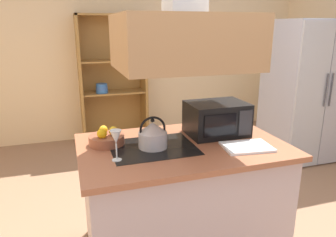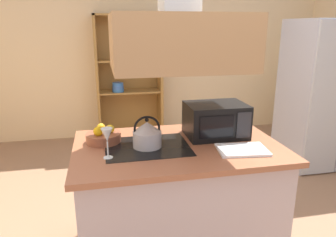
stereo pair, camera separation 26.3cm
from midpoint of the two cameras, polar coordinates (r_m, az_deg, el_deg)
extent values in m
cube|color=beige|center=(5.16, -3.17, 11.95)|extent=(6.00, 0.12, 2.70)
cube|color=#BDA9A6|center=(2.55, 4.73, -14.67)|extent=(1.43, 0.89, 0.86)
cube|color=#9F5B3B|center=(2.35, 4.99, -5.21)|extent=(1.51, 0.97, 0.04)
cube|color=black|center=(2.29, -0.45, -5.15)|extent=(0.60, 0.48, 0.00)
cube|color=#AD7D4D|center=(2.19, 5.48, 13.53)|extent=(0.90, 0.70, 0.36)
cube|color=#AFB3BF|center=(4.52, 27.61, 3.88)|extent=(0.90, 0.72, 1.82)
cube|color=#B9BEC1|center=(4.09, 28.41, 2.66)|extent=(0.44, 0.03, 1.78)
cube|color=olive|center=(4.89, -11.07, 6.77)|extent=(0.04, 0.40, 1.91)
cube|color=olive|center=(5.00, 0.03, 7.26)|extent=(0.04, 0.40, 1.91)
cube|color=olive|center=(4.86, -5.77, 18.04)|extent=(1.00, 0.40, 0.03)
cube|color=olive|center=(5.15, -5.19, -3.05)|extent=(1.00, 0.40, 0.08)
cube|color=olive|center=(5.11, -5.71, 7.38)|extent=(1.00, 0.02, 1.91)
cube|color=olive|center=(4.96, -5.40, 4.87)|extent=(0.92, 0.36, 0.02)
cube|color=olive|center=(4.88, -5.55, 10.37)|extent=(0.92, 0.36, 0.02)
cylinder|color=#3164A4|center=(4.88, -7.44, 5.08)|extent=(0.18, 0.18, 0.05)
cylinder|color=#3760A4|center=(4.87, -7.46, 5.60)|extent=(0.17, 0.17, 0.05)
cylinder|color=#2F62A8|center=(4.87, -7.48, 6.12)|extent=(0.16, 0.16, 0.05)
cylinder|color=silver|center=(4.85, -4.09, 11.22)|extent=(0.01, 0.01, 0.12)
cone|color=silver|center=(4.85, -4.12, 12.39)|extent=(0.07, 0.07, 0.08)
cylinder|color=silver|center=(4.88, -2.20, 11.27)|extent=(0.01, 0.01, 0.12)
cone|color=silver|center=(4.87, -2.22, 12.44)|extent=(0.07, 0.07, 0.08)
cylinder|color=beige|center=(2.27, -0.45, -3.78)|extent=(0.21, 0.21, 0.11)
cone|color=beige|center=(2.24, -0.46, -1.55)|extent=(0.20, 0.20, 0.07)
sphere|color=black|center=(2.22, -0.46, -0.30)|extent=(0.03, 0.03, 0.03)
torus|color=black|center=(2.24, -0.46, -1.93)|extent=(0.19, 0.02, 0.19)
cube|color=white|center=(2.31, 16.41, -5.47)|extent=(0.37, 0.28, 0.02)
cube|color=black|center=(2.53, 11.51, -0.29)|extent=(0.46, 0.34, 0.26)
cube|color=black|center=(2.36, 11.92, -1.55)|extent=(0.26, 0.01, 0.17)
cube|color=#262628|center=(2.45, 16.47, -1.21)|extent=(0.11, 0.01, 0.20)
cylinder|color=silver|center=(2.12, -7.21, -7.06)|extent=(0.06, 0.06, 0.01)
cylinder|color=silver|center=(2.10, -7.27, -5.60)|extent=(0.01, 0.01, 0.11)
cone|color=silver|center=(2.06, -7.37, -3.02)|extent=(0.08, 0.08, 0.09)
cylinder|color=brown|center=(2.40, -8.46, -3.48)|extent=(0.26, 0.26, 0.07)
sphere|color=gold|center=(2.38, -7.28, -1.93)|extent=(0.07, 0.07, 0.07)
sphere|color=yellow|center=(2.42, -8.93, -1.66)|extent=(0.06, 0.06, 0.06)
sphere|color=#E7A810|center=(2.34, -9.33, -2.34)|extent=(0.07, 0.07, 0.07)
camera|label=1|loc=(0.13, -87.14, 0.84)|focal=33.91mm
camera|label=2|loc=(0.13, 92.86, -0.84)|focal=33.91mm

